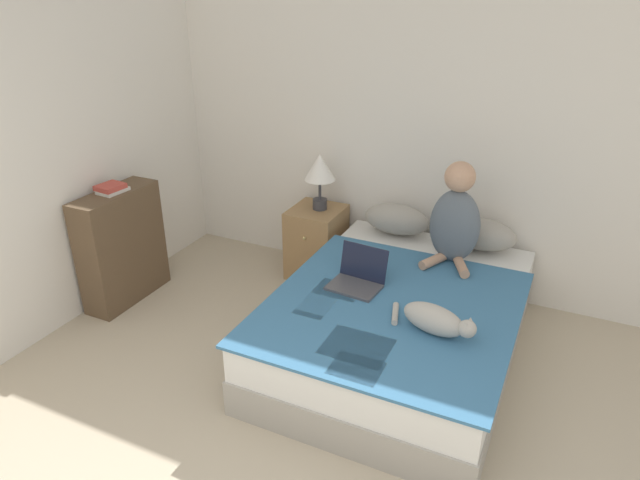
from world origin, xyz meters
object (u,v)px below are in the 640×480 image
object	(u,v)px
table_lamp	(320,170)
pillow_near	(397,219)
laptop_open	(357,278)
person_sitting	(455,219)
nightstand	(317,242)
cat_tabby	(436,320)
bookshelf	(122,246)
book_stack_top	(111,188)
pillow_far	(481,234)
bed	(399,323)

from	to	relation	value
table_lamp	pillow_near	bearing A→B (deg)	3.69
pillow_near	laptop_open	bearing A→B (deg)	-87.70
person_sitting	nightstand	size ratio (longest dim) A/B	1.23
nightstand	laptop_open	bearing A→B (deg)	-50.08
pillow_near	laptop_open	distance (m)	0.94
cat_tabby	bookshelf	world-z (taller)	bookshelf
person_sitting	book_stack_top	xyz separation A→B (m)	(-2.46, -0.81, 0.11)
pillow_far	bookshelf	size ratio (longest dim) A/B	0.58
cat_tabby	laptop_open	bearing A→B (deg)	166.56
bed	pillow_far	bearing A→B (deg)	69.13
laptop_open	nightstand	bearing A→B (deg)	134.82
pillow_near	bookshelf	distance (m)	2.23
laptop_open	nightstand	size ratio (longest dim) A/B	0.59
nightstand	table_lamp	size ratio (longest dim) A/B	1.28
bed	pillow_near	size ratio (longest dim) A/B	3.94
bed	nightstand	xyz separation A→B (m)	(-1.03, 0.83, 0.06)
bookshelf	person_sitting	bearing A→B (deg)	18.02
pillow_near	nightstand	xyz separation A→B (m)	(-0.70, -0.06, -0.32)
cat_tabby	nightstand	distance (m)	1.84
bed	cat_tabby	world-z (taller)	cat_tabby
pillow_near	table_lamp	distance (m)	0.75
book_stack_top	bookshelf	bearing A→B (deg)	56.36
person_sitting	book_stack_top	world-z (taller)	person_sitting
bed	nightstand	distance (m)	1.33
bookshelf	cat_tabby	bearing A→B (deg)	-3.69
bed	table_lamp	size ratio (longest dim) A/B	4.37
pillow_far	table_lamp	bearing A→B (deg)	-178.16
bed	bookshelf	distance (m)	2.29
pillow_far	laptop_open	distance (m)	1.14
bed	person_sitting	xyz separation A→B (m)	(0.19, 0.59, 0.60)
pillow_far	nightstand	size ratio (longest dim) A/B	0.87
bed	person_sitting	size ratio (longest dim) A/B	2.77
pillow_near	nightstand	world-z (taller)	pillow_near
pillow_far	bookshelf	world-z (taller)	bookshelf
table_lamp	book_stack_top	size ratio (longest dim) A/B	2.15
pillow_near	nightstand	size ratio (longest dim) A/B	0.87
bed	pillow_far	world-z (taller)	pillow_far
pillow_far	book_stack_top	xyz separation A→B (m)	(-2.61, -1.10, 0.33)
bed	table_lamp	bearing A→B (deg)	140.03
pillow_near	bookshelf	size ratio (longest dim) A/B	0.58
pillow_far	person_sitting	world-z (taller)	person_sitting
pillow_far	book_stack_top	size ratio (longest dim) A/B	2.39
table_lamp	book_stack_top	distance (m)	1.65
nightstand	bookshelf	xyz separation A→B (m)	(-1.24, -1.04, 0.15)
pillow_far	table_lamp	distance (m)	1.39
cat_tabby	nightstand	xyz separation A→B (m)	(-1.36, 1.20, -0.29)
laptop_open	table_lamp	xyz separation A→B (m)	(-0.71, 0.90, 0.40)
cat_tabby	table_lamp	xyz separation A→B (m)	(-1.34, 1.22, 0.37)
person_sitting	table_lamp	xyz separation A→B (m)	(-1.20, 0.26, 0.12)
laptop_open	book_stack_top	bearing A→B (deg)	-170.34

